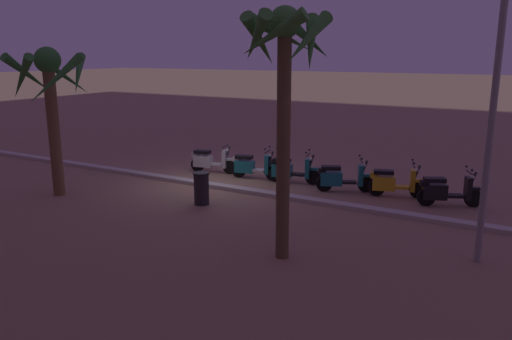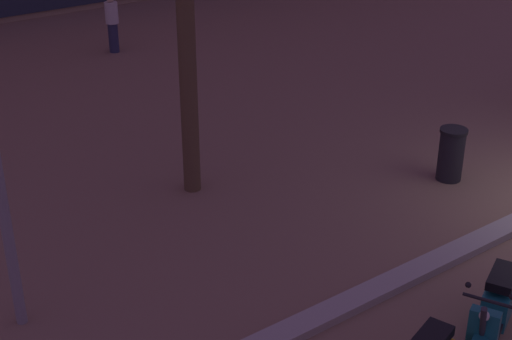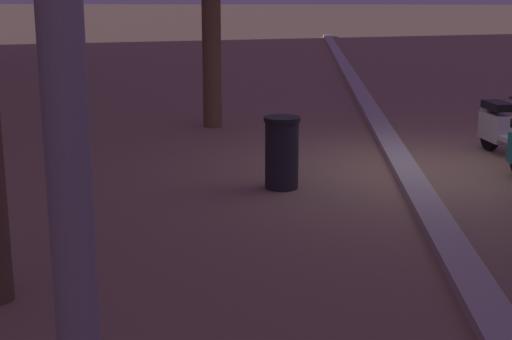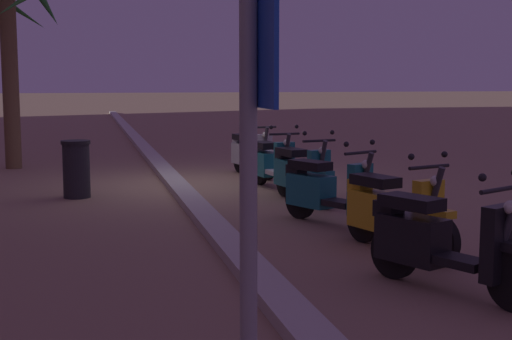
{
  "view_description": "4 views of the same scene",
  "coord_description": "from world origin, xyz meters",
  "px_view_note": "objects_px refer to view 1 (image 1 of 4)",
  "views": [
    {
      "loc": [
        -9.44,
        13.61,
        4.33
      ],
      "look_at": [
        -2.76,
        1.92,
        1.19
      ],
      "focal_mm": 35.29,
      "sensor_mm": 36.0,
      "label": 1
    },
    {
      "loc": [
        -10.79,
        -5.47,
        6.02
      ],
      "look_at": [
        -5.09,
        2.3,
        1.28
      ],
      "focal_mm": 53.14,
      "sensor_mm": 36.0,
      "label": 2
    },
    {
      "loc": [
        -10.79,
        1.93,
        2.6
      ],
      "look_at": [
        -4.56,
        2.26,
        1.09
      ],
      "focal_mm": 53.57,
      "sensor_mm": 36.0,
      "label": 3
    },
    {
      "loc": [
        -13.17,
        1.95,
        1.93
      ],
      "look_at": [
        -5.13,
        0.03,
        0.9
      ],
      "focal_mm": 50.45,
      "sensor_mm": 36.0,
      "label": 4
    }
  ],
  "objects_px": {
    "palm_tree_far_corner": "(285,67)",
    "palm_tree_mid_walkway": "(50,88)",
    "scooter_black_second_in_line": "(445,191)",
    "scooter_teal_mid_centre": "(252,166)",
    "litter_bin": "(201,188)",
    "scooter_teal_lead_nearest": "(290,170)",
    "street_lamp": "(497,76)",
    "scooter_silver_gap_after_mid": "(210,161)",
    "scooter_teal_tail_end": "(340,178)",
    "scooter_yellow_mid_front": "(393,183)"
  },
  "relations": [
    {
      "from": "palm_tree_far_corner",
      "to": "palm_tree_mid_walkway",
      "type": "bearing_deg",
      "value": -6.57
    },
    {
      "from": "scooter_black_second_in_line",
      "to": "scooter_teal_mid_centre",
      "type": "height_order",
      "value": "same"
    },
    {
      "from": "scooter_black_second_in_line",
      "to": "litter_bin",
      "type": "distance_m",
      "value": 7.03
    },
    {
      "from": "scooter_teal_lead_nearest",
      "to": "palm_tree_far_corner",
      "type": "xyz_separation_m",
      "value": [
        -2.65,
        5.83,
        3.61
      ]
    },
    {
      "from": "scooter_teal_lead_nearest",
      "to": "street_lamp",
      "type": "height_order",
      "value": "street_lamp"
    },
    {
      "from": "scooter_black_second_in_line",
      "to": "palm_tree_mid_walkway",
      "type": "distance_m",
      "value": 11.99
    },
    {
      "from": "scooter_silver_gap_after_mid",
      "to": "palm_tree_mid_walkway",
      "type": "xyz_separation_m",
      "value": [
        2.37,
        4.81,
        2.87
      ]
    },
    {
      "from": "scooter_teal_tail_end",
      "to": "street_lamp",
      "type": "relative_size",
      "value": 0.27
    },
    {
      "from": "scooter_teal_tail_end",
      "to": "palm_tree_far_corner",
      "type": "bearing_deg",
      "value": 97.87
    },
    {
      "from": "scooter_teal_mid_centre",
      "to": "scooter_silver_gap_after_mid",
      "type": "bearing_deg",
      "value": -1.3
    },
    {
      "from": "palm_tree_far_corner",
      "to": "palm_tree_mid_walkway",
      "type": "height_order",
      "value": "palm_tree_far_corner"
    },
    {
      "from": "scooter_teal_mid_centre",
      "to": "street_lamp",
      "type": "xyz_separation_m",
      "value": [
        -7.81,
        3.89,
        3.45
      ]
    },
    {
      "from": "palm_tree_mid_walkway",
      "to": "street_lamp",
      "type": "height_order",
      "value": "street_lamp"
    },
    {
      "from": "scooter_black_second_in_line",
      "to": "palm_tree_far_corner",
      "type": "distance_m",
      "value": 7.09
    },
    {
      "from": "scooter_teal_mid_centre",
      "to": "palm_tree_mid_walkway",
      "type": "height_order",
      "value": "palm_tree_mid_walkway"
    },
    {
      "from": "scooter_yellow_mid_front",
      "to": "palm_tree_far_corner",
      "type": "relative_size",
      "value": 0.33
    },
    {
      "from": "scooter_yellow_mid_front",
      "to": "street_lamp",
      "type": "relative_size",
      "value": 0.27
    },
    {
      "from": "palm_tree_mid_walkway",
      "to": "street_lamp",
      "type": "bearing_deg",
      "value": -175.82
    },
    {
      "from": "palm_tree_mid_walkway",
      "to": "scooter_black_second_in_line",
      "type": "bearing_deg",
      "value": -156.34
    },
    {
      "from": "scooter_teal_mid_centre",
      "to": "palm_tree_far_corner",
      "type": "relative_size",
      "value": 0.34
    },
    {
      "from": "scooter_teal_mid_centre",
      "to": "palm_tree_mid_walkway",
      "type": "relative_size",
      "value": 0.39
    },
    {
      "from": "scooter_black_second_in_line",
      "to": "scooter_yellow_mid_front",
      "type": "relative_size",
      "value": 1.0
    },
    {
      "from": "scooter_teal_mid_centre",
      "to": "scooter_black_second_in_line",
      "type": "bearing_deg",
      "value": 179.14
    },
    {
      "from": "scooter_yellow_mid_front",
      "to": "scooter_teal_mid_centre",
      "type": "relative_size",
      "value": 0.96
    },
    {
      "from": "scooter_teal_tail_end",
      "to": "palm_tree_far_corner",
      "type": "xyz_separation_m",
      "value": [
        -0.78,
        5.63,
        3.6
      ]
    },
    {
      "from": "palm_tree_far_corner",
      "to": "palm_tree_mid_walkway",
      "type": "relative_size",
      "value": 1.16
    },
    {
      "from": "scooter_silver_gap_after_mid",
      "to": "palm_tree_far_corner",
      "type": "xyz_separation_m",
      "value": [
        -5.91,
        5.77,
        3.61
      ]
    },
    {
      "from": "scooter_teal_lead_nearest",
      "to": "scooter_teal_mid_centre",
      "type": "relative_size",
      "value": 1.01
    },
    {
      "from": "scooter_yellow_mid_front",
      "to": "street_lamp",
      "type": "distance_m",
      "value": 6.04
    },
    {
      "from": "scooter_black_second_in_line",
      "to": "scooter_teal_mid_centre",
      "type": "xyz_separation_m",
      "value": [
        6.48,
        -0.1,
        -0.01
      ]
    },
    {
      "from": "scooter_teal_mid_centre",
      "to": "palm_tree_far_corner",
      "type": "height_order",
      "value": "palm_tree_far_corner"
    },
    {
      "from": "street_lamp",
      "to": "scooter_teal_lead_nearest",
      "type": "bearing_deg",
      "value": -32.17
    },
    {
      "from": "scooter_teal_tail_end",
      "to": "palm_tree_mid_walkway",
      "type": "bearing_deg",
      "value": 31.91
    },
    {
      "from": "scooter_teal_lead_nearest",
      "to": "palm_tree_mid_walkway",
      "type": "bearing_deg",
      "value": 40.91
    },
    {
      "from": "scooter_teal_tail_end",
      "to": "litter_bin",
      "type": "xyz_separation_m",
      "value": [
        3.05,
        3.29,
        0.03
      ]
    },
    {
      "from": "scooter_teal_tail_end",
      "to": "street_lamp",
      "type": "xyz_separation_m",
      "value": [
        -4.49,
        3.8,
        3.44
      ]
    },
    {
      "from": "scooter_teal_lead_nearest",
      "to": "scooter_teal_mid_centre",
      "type": "distance_m",
      "value": 1.45
    },
    {
      "from": "street_lamp",
      "to": "scooter_teal_tail_end",
      "type": "bearing_deg",
      "value": -40.22
    },
    {
      "from": "scooter_teal_tail_end",
      "to": "street_lamp",
      "type": "bearing_deg",
      "value": 139.78
    },
    {
      "from": "scooter_yellow_mid_front",
      "to": "street_lamp",
      "type": "height_order",
      "value": "street_lamp"
    },
    {
      "from": "scooter_teal_lead_nearest",
      "to": "palm_tree_mid_walkway",
      "type": "height_order",
      "value": "palm_tree_mid_walkway"
    },
    {
      "from": "scooter_teal_tail_end",
      "to": "scooter_teal_lead_nearest",
      "type": "distance_m",
      "value": 1.88
    },
    {
      "from": "scooter_black_second_in_line",
      "to": "scooter_teal_lead_nearest",
      "type": "relative_size",
      "value": 0.96
    },
    {
      "from": "scooter_black_second_in_line",
      "to": "scooter_yellow_mid_front",
      "type": "xyz_separation_m",
      "value": [
        1.56,
        -0.24,
        -0.01
      ]
    },
    {
      "from": "scooter_yellow_mid_front",
      "to": "palm_tree_mid_walkway",
      "type": "relative_size",
      "value": 0.38
    },
    {
      "from": "scooter_teal_mid_centre",
      "to": "palm_tree_far_corner",
      "type": "xyz_separation_m",
      "value": [
        -4.09,
        5.72,
        3.61
      ]
    },
    {
      "from": "scooter_teal_mid_centre",
      "to": "palm_tree_mid_walkway",
      "type": "distance_m",
      "value": 6.97
    },
    {
      "from": "scooter_black_second_in_line",
      "to": "street_lamp",
      "type": "relative_size",
      "value": 0.27
    },
    {
      "from": "scooter_silver_gap_after_mid",
      "to": "scooter_teal_mid_centre",
      "type": "bearing_deg",
      "value": 178.7
    },
    {
      "from": "scooter_teal_lead_nearest",
      "to": "palm_tree_mid_walkway",
      "type": "distance_m",
      "value": 7.98
    }
  ]
}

